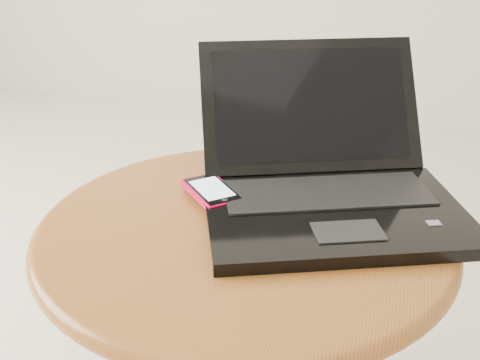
# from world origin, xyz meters

# --- Properties ---
(table) EXTENTS (0.60, 0.60, 0.48)m
(table) POSITION_xyz_m (0.07, 0.12, 0.37)
(table) COLOR #582410
(table) RESTS_ON ground
(laptop) EXTENTS (0.48, 0.49, 0.21)m
(laptop) POSITION_xyz_m (0.18, 0.21, 0.51)
(laptop) COLOR black
(laptop) RESTS_ON table
(phone_black) EXTENTS (0.12, 0.12, 0.01)m
(phone_black) POSITION_xyz_m (0.01, 0.18, 0.48)
(phone_black) COLOR black
(phone_black) RESTS_ON table
(phone_pink) EXTENTS (0.11, 0.12, 0.01)m
(phone_pink) POSITION_xyz_m (0.01, 0.17, 0.49)
(phone_pink) COLOR #D9083A
(phone_pink) RESTS_ON phone_black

